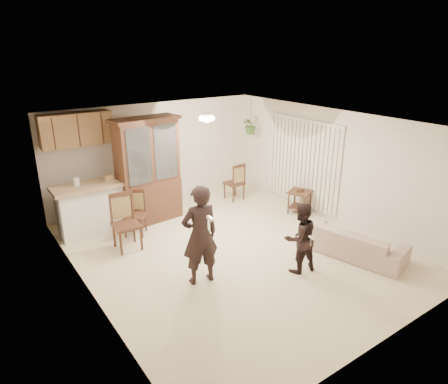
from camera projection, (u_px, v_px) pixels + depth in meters
floor at (233, 250)px, 7.84m from camera, size 6.50×6.50×0.00m
ceiling at (234, 123)px, 6.98m from camera, size 5.50×6.50×0.02m
wall_back at (156, 154)px, 9.91m from camera, size 5.50×0.02×2.50m
wall_front at (390, 263)px, 4.91m from camera, size 5.50×0.02×2.50m
wall_left at (85, 226)px, 5.93m from camera, size 0.02×6.50×2.50m
wall_right at (333, 166)px, 8.89m from camera, size 0.02×6.50×2.50m
breakfast_bar at (98, 209)px, 8.48m from camera, size 1.60×0.55×1.00m
bar_top at (95, 185)px, 8.29m from camera, size 1.75×0.70×0.08m
upper_cabinets at (76, 129)px, 8.45m from camera, size 1.50×0.34×0.70m
vertical_blinds at (302, 163)px, 9.61m from camera, size 0.06×2.30×2.10m
ceiling_fixture at (207, 118)px, 8.04m from camera, size 0.36×0.36×0.20m
hanging_plant at (251, 125)px, 10.29m from camera, size 0.43×0.37×0.48m
plant_cord at (251, 112)px, 10.18m from camera, size 0.01×0.01×0.65m
sofa at (354, 238)px, 7.51m from camera, size 1.18×2.00×0.73m
adult at (200, 233)px, 6.49m from camera, size 0.71×0.52×1.80m
child at (300, 236)px, 6.89m from camera, size 0.73×0.62×1.35m
china_hutch at (148, 171)px, 8.79m from camera, size 1.54×0.71×2.35m
side_table at (299, 202)px, 9.49m from camera, size 0.65×0.65×0.60m
chair_bar at (127, 234)px, 7.79m from camera, size 0.52×0.52×1.11m
chair_hutch_left at (135, 222)px, 8.40m from camera, size 0.59×0.59×0.95m
chair_hutch_right at (234, 189)px, 10.34m from camera, size 0.45×0.45×0.98m
controller_adult at (210, 218)px, 6.01m from camera, size 0.07×0.15×0.05m
controller_child at (311, 237)px, 6.60m from camera, size 0.05×0.12×0.03m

